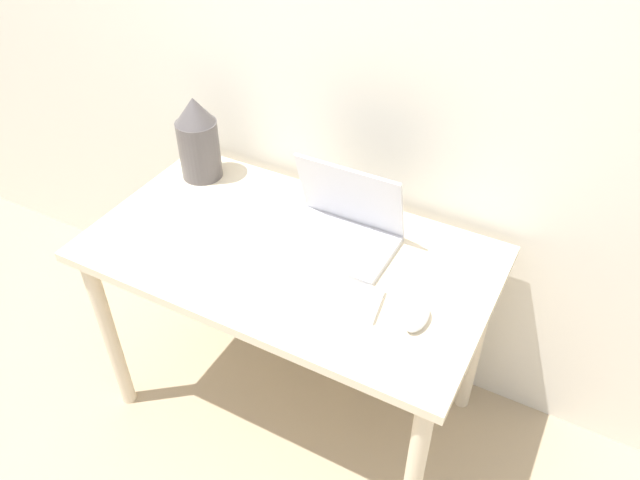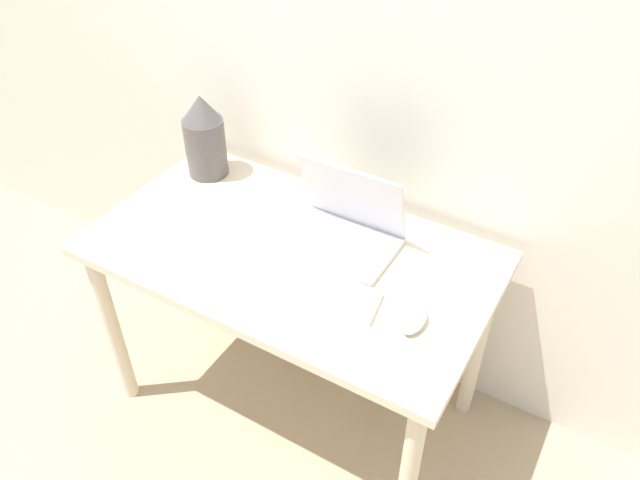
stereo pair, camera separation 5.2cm
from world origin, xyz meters
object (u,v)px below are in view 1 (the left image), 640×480
(laptop, at_px, (342,227))
(mouse, at_px, (417,317))
(keyboard, at_px, (301,288))
(vase, at_px, (198,139))

(laptop, xyz_separation_m, mouse, (0.32, -0.20, -0.03))
(mouse, bearing_deg, keyboard, -173.24)
(vase, bearing_deg, mouse, -18.40)
(keyboard, bearing_deg, mouse, 6.76)
(mouse, relative_size, vase, 0.37)
(mouse, distance_m, vase, 0.95)
(mouse, bearing_deg, laptop, 147.29)
(keyboard, distance_m, mouse, 0.32)
(keyboard, xyz_separation_m, mouse, (0.32, 0.04, 0.01))
(keyboard, bearing_deg, vase, 149.79)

